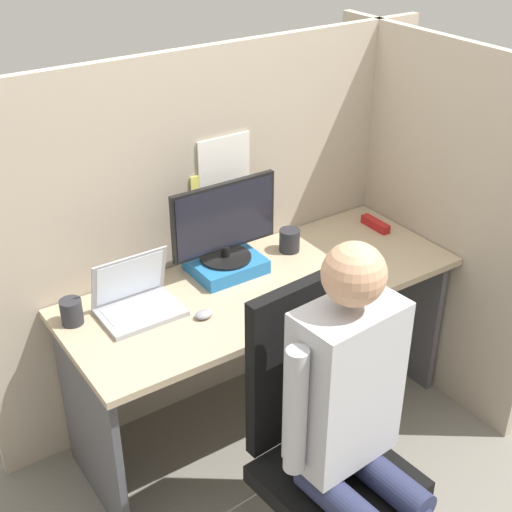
{
  "coord_description": "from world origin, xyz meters",
  "views": [
    {
      "loc": [
        -1.41,
        -1.72,
        2.29
      ],
      "look_at": [
        -0.14,
        0.16,
        1.0
      ],
      "focal_mm": 50.0,
      "sensor_mm": 36.0,
      "label": 1
    }
  ],
  "objects_px": {
    "monitor": "(224,222)",
    "stapler": "(375,224)",
    "laptop": "(137,301)",
    "person": "(355,414)",
    "pen_cup": "(72,312)",
    "coffee_mug": "(290,240)",
    "carrot_toy": "(361,273)",
    "office_chair": "(320,436)",
    "paper_box": "(226,264)"
  },
  "relations": [
    {
      "from": "stapler",
      "to": "carrot_toy",
      "type": "xyz_separation_m",
      "value": [
        -0.35,
        -0.3,
        0.0
      ]
    },
    {
      "from": "stapler",
      "to": "person",
      "type": "distance_m",
      "value": 1.32
    },
    {
      "from": "stapler",
      "to": "coffee_mug",
      "type": "bearing_deg",
      "value": 173.53
    },
    {
      "from": "coffee_mug",
      "to": "pen_cup",
      "type": "relative_size",
      "value": 1.02
    },
    {
      "from": "monitor",
      "to": "laptop",
      "type": "xyz_separation_m",
      "value": [
        -0.44,
        -0.08,
        -0.18
      ]
    },
    {
      "from": "carrot_toy",
      "to": "laptop",
      "type": "bearing_deg",
      "value": 162.07
    },
    {
      "from": "person",
      "to": "coffee_mug",
      "type": "xyz_separation_m",
      "value": [
        0.47,
        0.98,
        0.03
      ]
    },
    {
      "from": "carrot_toy",
      "to": "office_chair",
      "type": "xyz_separation_m",
      "value": [
        -0.57,
        -0.46,
        -0.23
      ]
    },
    {
      "from": "stapler",
      "to": "office_chair",
      "type": "xyz_separation_m",
      "value": [
        -0.92,
        -0.76,
        -0.23
      ]
    },
    {
      "from": "carrot_toy",
      "to": "person",
      "type": "bearing_deg",
      "value": -132.55
    },
    {
      "from": "carrot_toy",
      "to": "office_chair",
      "type": "relative_size",
      "value": 0.11
    },
    {
      "from": "carrot_toy",
      "to": "pen_cup",
      "type": "relative_size",
      "value": 1.21
    },
    {
      "from": "carrot_toy",
      "to": "monitor",
      "type": "bearing_deg",
      "value": 140.53
    },
    {
      "from": "office_chair",
      "to": "coffee_mug",
      "type": "relative_size",
      "value": 10.64
    },
    {
      "from": "monitor",
      "to": "stapler",
      "type": "distance_m",
      "value": 0.82
    },
    {
      "from": "person",
      "to": "pen_cup",
      "type": "bearing_deg",
      "value": 118.39
    },
    {
      "from": "stapler",
      "to": "pen_cup",
      "type": "height_order",
      "value": "pen_cup"
    },
    {
      "from": "paper_box",
      "to": "pen_cup",
      "type": "distance_m",
      "value": 0.68
    },
    {
      "from": "office_chair",
      "to": "monitor",
      "type": "bearing_deg",
      "value": 80.94
    },
    {
      "from": "carrot_toy",
      "to": "pen_cup",
      "type": "bearing_deg",
      "value": 162.41
    },
    {
      "from": "monitor",
      "to": "coffee_mug",
      "type": "bearing_deg",
      "value": -2.06
    },
    {
      "from": "carrot_toy",
      "to": "person",
      "type": "relative_size",
      "value": 0.09
    },
    {
      "from": "monitor",
      "to": "office_chair",
      "type": "bearing_deg",
      "value": -99.06
    },
    {
      "from": "person",
      "to": "pen_cup",
      "type": "height_order",
      "value": "person"
    },
    {
      "from": "office_chair",
      "to": "paper_box",
      "type": "bearing_deg",
      "value": 80.91
    },
    {
      "from": "laptop",
      "to": "person",
      "type": "height_order",
      "value": "person"
    },
    {
      "from": "paper_box",
      "to": "stapler",
      "type": "relative_size",
      "value": 1.81
    },
    {
      "from": "office_chair",
      "to": "pen_cup",
      "type": "xyz_separation_m",
      "value": [
        -0.55,
        0.82,
        0.26
      ]
    },
    {
      "from": "office_chair",
      "to": "person",
      "type": "relative_size",
      "value": 0.8
    },
    {
      "from": "office_chair",
      "to": "pen_cup",
      "type": "distance_m",
      "value": 1.02
    },
    {
      "from": "carrot_toy",
      "to": "person",
      "type": "distance_m",
      "value": 0.86
    },
    {
      "from": "paper_box",
      "to": "monitor",
      "type": "bearing_deg",
      "value": 90.0
    },
    {
      "from": "carrot_toy",
      "to": "person",
      "type": "height_order",
      "value": "person"
    },
    {
      "from": "carrot_toy",
      "to": "coffee_mug",
      "type": "relative_size",
      "value": 1.19
    },
    {
      "from": "person",
      "to": "pen_cup",
      "type": "relative_size",
      "value": 13.48
    },
    {
      "from": "coffee_mug",
      "to": "pen_cup",
      "type": "xyz_separation_m",
      "value": [
        -1.0,
        0.01,
        -0.0
      ]
    },
    {
      "from": "paper_box",
      "to": "coffee_mug",
      "type": "bearing_deg",
      "value": -1.59
    },
    {
      "from": "paper_box",
      "to": "carrot_toy",
      "type": "bearing_deg",
      "value": -39.26
    },
    {
      "from": "laptop",
      "to": "stapler",
      "type": "xyz_separation_m",
      "value": [
        1.23,
        0.01,
        -0.03
      ]
    },
    {
      "from": "monitor",
      "to": "person",
      "type": "relative_size",
      "value": 0.36
    },
    {
      "from": "laptop",
      "to": "coffee_mug",
      "type": "xyz_separation_m",
      "value": [
        0.77,
        0.06,
        0.0
      ]
    },
    {
      "from": "laptop",
      "to": "pen_cup",
      "type": "xyz_separation_m",
      "value": [
        -0.24,
        0.07,
        0.0
      ]
    },
    {
      "from": "laptop",
      "to": "carrot_toy",
      "type": "relative_size",
      "value": 2.53
    },
    {
      "from": "office_chair",
      "to": "person",
      "type": "distance_m",
      "value": 0.29
    },
    {
      "from": "carrot_toy",
      "to": "paper_box",
      "type": "bearing_deg",
      "value": 140.74
    },
    {
      "from": "stapler",
      "to": "carrot_toy",
      "type": "height_order",
      "value": "same"
    },
    {
      "from": "laptop",
      "to": "stapler",
      "type": "height_order",
      "value": "laptop"
    },
    {
      "from": "pen_cup",
      "to": "stapler",
      "type": "bearing_deg",
      "value": -2.26
    },
    {
      "from": "carrot_toy",
      "to": "coffee_mug",
      "type": "height_order",
      "value": "coffee_mug"
    },
    {
      "from": "stapler",
      "to": "monitor",
      "type": "bearing_deg",
      "value": 175.34
    }
  ]
}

